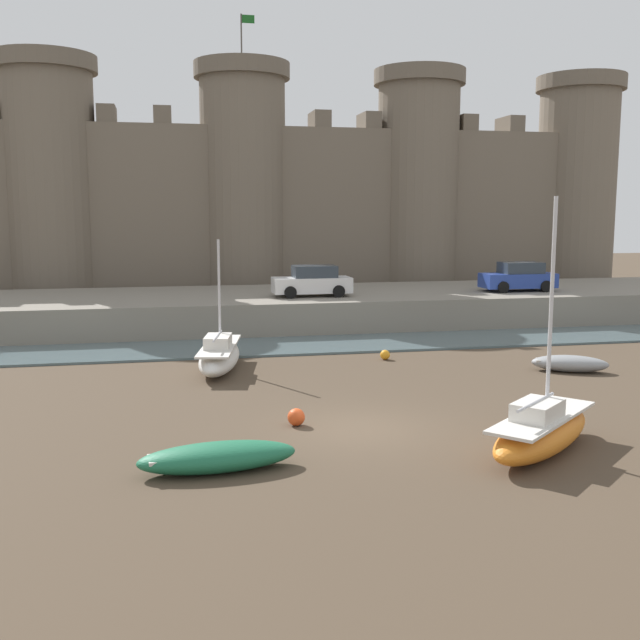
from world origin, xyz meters
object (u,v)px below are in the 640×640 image
Objects in this scene: sailboat_foreground_centre at (219,356)px; sailboat_midflat_left at (542,431)px; rowboat_midflat_centre at (218,456)px; mooring_buoy_near_channel at (385,355)px; car_quay_west at (312,282)px; rowboat_foreground_right at (570,363)px; mooring_buoy_off_centre at (296,417)px; car_quay_centre_west at (519,277)px.

sailboat_foreground_centre is 0.88× the size of sailboat_midflat_left.
sailboat_midflat_left is 8.18m from rowboat_midflat_centre.
car_quay_west is at bearing 97.91° from mooring_buoy_near_channel.
sailboat_foreground_centre reaches higher than car_quay_west.
rowboat_foreground_right is at bearing -12.83° from sailboat_foreground_centre.
mooring_buoy_off_centre is (2.48, 3.37, -0.11)m from rowboat_midflat_centre.
mooring_buoy_near_channel is at bearing -82.09° from car_quay_west.
rowboat_foreground_right is 0.74× the size of car_quay_centre_west.
sailboat_midflat_left is at bearing -58.29° from sailboat_foreground_centre.
rowboat_foreground_right is 5.99× the size of mooring_buoy_off_centre.
mooring_buoy_off_centre is at bearing -121.07° from mooring_buoy_near_channel.
mooring_buoy_off_centre is at bearing -78.84° from sailboat_foreground_centre.
car_quay_west is 11.86m from car_quay_centre_west.
sailboat_foreground_centre reaches higher than rowboat_foreground_right.
rowboat_foreground_right is 0.78× the size of rowboat_midflat_centre.
rowboat_foreground_right is 7.37× the size of mooring_buoy_near_channel.
mooring_buoy_off_centre is (-11.57, -5.08, -0.08)m from rowboat_foreground_right.
car_quay_centre_west reaches higher than rowboat_foreground_right.
sailboat_midflat_left reaches higher than car_quay_west.
mooring_buoy_off_centre is at bearing -156.28° from rowboat_foreground_right.
mooring_buoy_near_channel is 0.10× the size of car_quay_centre_west.
rowboat_midflat_centre is 22.36m from car_quay_west.
sailboat_foreground_centre is 13.92× the size of mooring_buoy_near_channel.
sailboat_foreground_centre reaches higher than car_quay_centre_west.
sailboat_midflat_left reaches higher than mooring_buoy_off_centre.
car_quay_west is at bearing 120.45° from rowboat_foreground_right.
mooring_buoy_near_channel is at bearing -138.52° from car_quay_centre_west.
rowboat_midflat_centre is at bearing 177.70° from sailboat_midflat_left.
rowboat_foreground_right is at bearing 31.03° from rowboat_midflat_centre.
sailboat_midflat_left is 1.67× the size of rowboat_midflat_centre.
mooring_buoy_near_channel is (6.89, 0.71, -0.38)m from sailboat_foreground_centre.
rowboat_midflat_centre is at bearing -126.37° from mooring_buoy_off_centre.
sailboat_midflat_left is 1.58× the size of car_quay_west.
sailboat_foreground_centre is 11.48m from car_quay_west.
sailboat_foreground_centre is 6.94m from mooring_buoy_near_channel.
car_quay_west is at bearing 60.26° from sailboat_foreground_centre.
mooring_buoy_near_channel is at bearing 58.93° from mooring_buoy_off_centre.
rowboat_foreground_right is 15.04m from car_quay_west.
rowboat_foreground_right is (13.16, -3.00, -0.25)m from sailboat_foreground_centre.
mooring_buoy_off_centre is 0.12× the size of car_quay_centre_west.
sailboat_foreground_centre is at bearing -174.14° from mooring_buoy_near_channel.
sailboat_foreground_centre reaches higher than mooring_buoy_near_channel.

